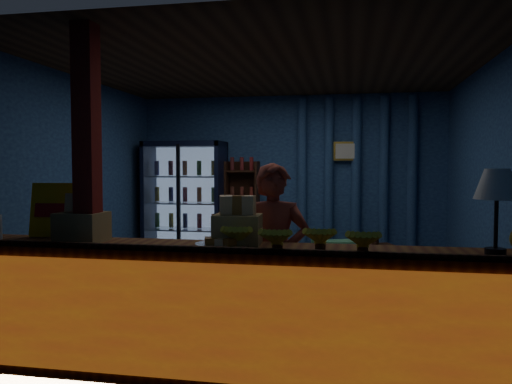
% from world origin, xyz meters
% --- Properties ---
extents(ground, '(4.60, 4.60, 0.00)m').
position_xyz_m(ground, '(0.00, 0.00, 0.00)').
color(ground, '#515154').
rests_on(ground, ground).
extents(room_walls, '(4.60, 4.60, 4.60)m').
position_xyz_m(room_walls, '(0.00, 0.00, 1.57)').
color(room_walls, navy).
rests_on(room_walls, ground).
extents(counter, '(4.40, 0.57, 0.99)m').
position_xyz_m(counter, '(0.00, -1.91, 0.48)').
color(counter, brown).
rests_on(counter, ground).
extents(support_post, '(0.16, 0.16, 2.60)m').
position_xyz_m(support_post, '(-1.05, -1.90, 1.30)').
color(support_post, maroon).
rests_on(support_post, ground).
extents(beverage_cooler, '(1.20, 0.62, 1.90)m').
position_xyz_m(beverage_cooler, '(-1.55, 1.92, 0.93)').
color(beverage_cooler, black).
rests_on(beverage_cooler, ground).
extents(bottle_shelf, '(0.50, 0.28, 1.60)m').
position_xyz_m(bottle_shelf, '(-0.70, 2.06, 0.79)').
color(bottle_shelf, '#3D1D13').
rests_on(bottle_shelf, ground).
extents(curtain_folds, '(1.74, 0.14, 2.50)m').
position_xyz_m(curtain_folds, '(1.00, 2.14, 1.30)').
color(curtain_folds, navy).
rests_on(curtain_folds, room_walls).
extents(framed_picture, '(0.36, 0.04, 0.28)m').
position_xyz_m(framed_picture, '(0.85, 2.10, 1.75)').
color(framed_picture, gold).
rests_on(framed_picture, room_walls).
extents(shopkeeper, '(0.61, 0.45, 1.56)m').
position_xyz_m(shopkeeper, '(0.31, -1.44, 0.78)').
color(shopkeeper, '#963829').
rests_on(shopkeeper, ground).
extents(green_chair, '(0.78, 0.79, 0.59)m').
position_xyz_m(green_chair, '(0.77, 1.36, 0.29)').
color(green_chair, '#50A16A').
rests_on(green_chair, ground).
extents(side_table, '(0.62, 0.53, 0.57)m').
position_xyz_m(side_table, '(1.25, 1.43, 0.24)').
color(side_table, '#3D1D13').
rests_on(side_table, ground).
extents(yellow_sign, '(0.56, 0.16, 0.44)m').
position_xyz_m(yellow_sign, '(-1.39, -1.68, 1.17)').
color(yellow_sign, gold).
rests_on(yellow_sign, counter).
extents(snack_box_left, '(0.36, 0.30, 0.37)m').
position_xyz_m(snack_box_left, '(-1.12, -1.88, 1.08)').
color(snack_box_left, '#A58B4F').
rests_on(snack_box_left, counter).
extents(snack_box_centre, '(0.36, 0.30, 0.36)m').
position_xyz_m(snack_box_centre, '(0.09, -1.79, 1.08)').
color(snack_box_centre, '#A58B4F').
rests_on(snack_box_centre, counter).
extents(pastry_tray, '(0.41, 0.41, 0.07)m').
position_xyz_m(pastry_tray, '(0.01, -1.90, 0.97)').
color(pastry_tray, silver).
rests_on(pastry_tray, counter).
extents(banana_bunches, '(1.12, 0.31, 0.18)m').
position_xyz_m(banana_bunches, '(0.57, -1.98, 1.04)').
color(banana_bunches, yellow).
rests_on(banana_bunches, counter).
extents(table_lamp, '(0.29, 0.29, 0.56)m').
position_xyz_m(table_lamp, '(1.85, -1.91, 1.39)').
color(table_lamp, black).
rests_on(table_lamp, counter).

